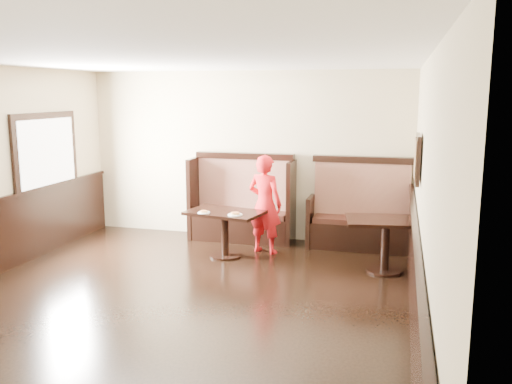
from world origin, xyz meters
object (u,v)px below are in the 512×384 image
(table_neighbor, at_px, (386,232))
(child, at_px, (265,204))
(booth_main, at_px, (243,208))
(booth_neighbor, at_px, (360,218))
(table_main, at_px, (225,222))

(table_neighbor, height_order, child, child)
(table_neighbor, bearing_deg, booth_main, 145.61)
(booth_neighbor, bearing_deg, table_main, -152.05)
(booth_main, xyz_separation_m, table_neighbor, (2.37, -1.12, 0.03))
(table_neighbor, relative_size, child, 0.77)
(booth_main, bearing_deg, table_main, -88.70)
(booth_main, bearing_deg, child, -49.95)
(table_neighbor, bearing_deg, table_main, 168.57)
(table_main, height_order, child, child)
(table_main, height_order, table_neighbor, table_neighbor)
(table_neighbor, xyz_separation_m, child, (-1.82, 0.46, 0.21))
(booth_neighbor, distance_m, table_main, 2.18)
(booth_main, xyz_separation_m, child, (0.55, -0.65, 0.23))
(table_main, relative_size, table_neighbor, 1.04)
(booth_main, xyz_separation_m, table_main, (0.02, -1.02, 0.01))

